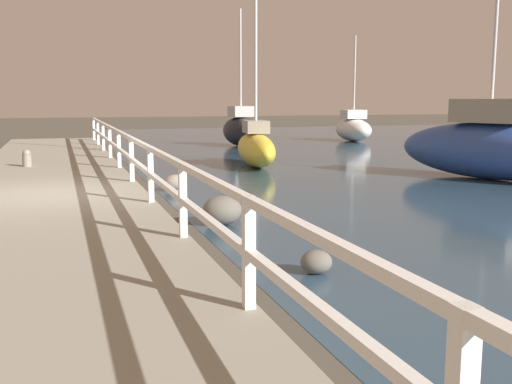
{
  "coord_description": "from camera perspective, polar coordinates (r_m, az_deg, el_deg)",
  "views": [
    {
      "loc": [
        0.24,
        -12.26,
        2.07
      ],
      "look_at": [
        3.53,
        -2.26,
        0.44
      ],
      "focal_mm": 42.0,
      "sensor_mm": 36.0,
      "label": 1
    }
  ],
  "objects": [
    {
      "name": "ground_plane",
      "position": [
        12.43,
        -19.07,
        -1.25
      ],
      "size": [
        120.0,
        120.0,
        0.0
      ],
      "primitive_type": "plane",
      "color": "#4C473D"
    },
    {
      "name": "dock_walkway",
      "position": [
        12.42,
        -19.09,
        -0.75
      ],
      "size": [
        3.77,
        36.0,
        0.22
      ],
      "color": "gray",
      "rests_on": "ground"
    },
    {
      "name": "railing",
      "position": [
        12.41,
        -11.01,
        3.33
      ],
      "size": [
        0.1,
        32.5,
        1.02
      ],
      "color": "white",
      "rests_on": "dock_walkway"
    },
    {
      "name": "boulder_upstream",
      "position": [
        13.74,
        -7.7,
        0.87
      ],
      "size": [
        0.5,
        0.45,
        0.38
      ],
      "color": "gray",
      "rests_on": "ground"
    },
    {
      "name": "boulder_far_strip",
      "position": [
        7.24,
        5.76,
        -6.65
      ],
      "size": [
        0.39,
        0.35,
        0.29
      ],
      "color": "#666056",
      "rests_on": "ground"
    },
    {
      "name": "boulder_water_edge",
      "position": [
        9.94,
        -3.25,
        -1.76
      ],
      "size": [
        0.66,
        0.59,
        0.49
      ],
      "color": "#666056",
      "rests_on": "ground"
    },
    {
      "name": "mooring_bollard",
      "position": [
        17.8,
        -20.99,
        3.03
      ],
      "size": [
        0.25,
        0.25,
        0.48
      ],
      "color": "gray",
      "rests_on": "dock_walkway"
    },
    {
      "name": "sailboat_white",
      "position": [
        30.32,
        9.25,
        6.01
      ],
      "size": [
        1.8,
        3.39,
        5.14
      ],
      "rotation": [
        0.0,
        0.0,
        -0.11
      ],
      "color": "white",
      "rests_on": "water_surface"
    },
    {
      "name": "sailboat_blue",
      "position": [
        16.76,
        21.28,
        4.03
      ],
      "size": [
        3.37,
        5.38,
        6.51
      ],
      "rotation": [
        0.0,
        0.0,
        0.38
      ],
      "color": "#2D4C9E",
      "rests_on": "water_surface"
    },
    {
      "name": "sailboat_black",
      "position": [
        26.76,
        -1.46,
        5.97
      ],
      "size": [
        1.5,
        3.2,
        5.93
      ],
      "rotation": [
        0.0,
        0.0,
        0.07
      ],
      "color": "black",
      "rests_on": "water_surface"
    },
    {
      "name": "sailboat_yellow",
      "position": [
        18.58,
        -0.02,
        4.36
      ],
      "size": [
        1.55,
        4.05,
        7.98
      ],
      "rotation": [
        0.0,
        0.0,
        -0.15
      ],
      "color": "gold",
      "rests_on": "water_surface"
    }
  ]
}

